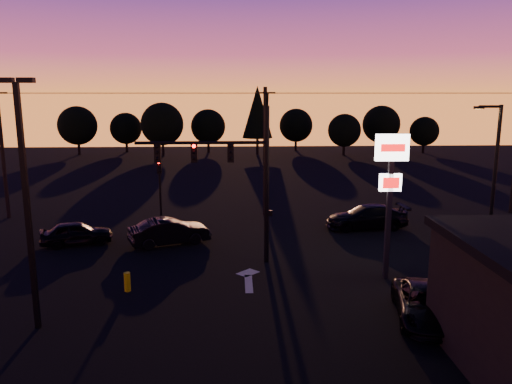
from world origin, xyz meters
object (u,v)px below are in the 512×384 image
car_left (77,233)px  bollard (127,282)px  secondary_signal (160,183)px  traffic_signal_mast (235,168)px  suv_parked (425,304)px  car_right (367,217)px  pylon_sign (391,176)px  car_mid (170,232)px  streetlight (494,172)px  parking_lot_light (26,189)px

car_left → bollard: bearing=-165.1°
secondary_signal → traffic_signal_mast: bearing=-56.8°
traffic_signal_mast → bollard: 7.50m
bollard → suv_parked: suv_parked is taller
traffic_signal_mast → suv_parked: bearing=-43.6°
secondary_signal → car_right: secondary_signal is taller
secondary_signal → pylon_sign: pylon_sign is taller
secondary_signal → car_left: bearing=-136.6°
pylon_sign → car_mid: pylon_sign is taller
car_mid → car_right: bearing=-98.6°
traffic_signal_mast → streetlight: bearing=6.1°
parking_lot_light → car_right: parking_lot_light is taller
bollard → pylon_sign: bearing=5.4°
bollard → suv_parked: bearing=-15.4°
traffic_signal_mast → bollard: traffic_signal_mast is taller
streetlight → car_right: size_ratio=1.53×
bollard → secondary_signal: bearing=90.6°
parking_lot_light → bollard: size_ratio=10.73×
car_mid → parking_lot_light: bearing=138.7°
traffic_signal_mast → parking_lot_light: bearing=-136.6°
traffic_signal_mast → car_right: traffic_signal_mast is taller
pylon_sign → suv_parked: bearing=-87.5°
car_right → suv_parked: bearing=-9.5°
parking_lot_light → car_right: size_ratio=1.75×
parking_lot_light → car_mid: 11.79m
suv_parked → pylon_sign: bearing=103.6°
suv_parked → secondary_signal: bearing=141.3°
streetlight → car_mid: bearing=174.3°
pylon_sign → secondary_signal: bearing=140.2°
streetlight → bollard: streetlight is taller
secondary_signal → bollard: secondary_signal is taller
secondary_signal → car_right: bearing=-5.4°
secondary_signal → suv_parked: size_ratio=0.94×
car_right → suv_parked: (-1.17, -13.17, -0.11)m
traffic_signal_mast → car_right: (8.46, 6.22, -4.18)m
parking_lot_light → pylon_sign: bearing=17.2°
traffic_signal_mast → car_right: 11.30m
bollard → car_right: (13.25, 9.83, 0.33)m
parking_lot_light → pylon_sign: size_ratio=1.34×
suv_parked → car_right: bearing=96.0°
pylon_sign → suv_parked: pylon_sign is taller
suv_parked → car_left: bearing=158.8°
parking_lot_light → car_right: 21.13m
secondary_signal → car_mid: size_ratio=0.95×
car_left → car_mid: bearing=-108.8°
secondary_signal → bollard: 11.37m
traffic_signal_mast → parking_lot_light: 10.19m
car_right → suv_parked: car_right is taller
secondary_signal → car_mid: (1.10, -4.21, -2.11)m
traffic_signal_mast → bollard: (-4.79, -3.61, -4.51)m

